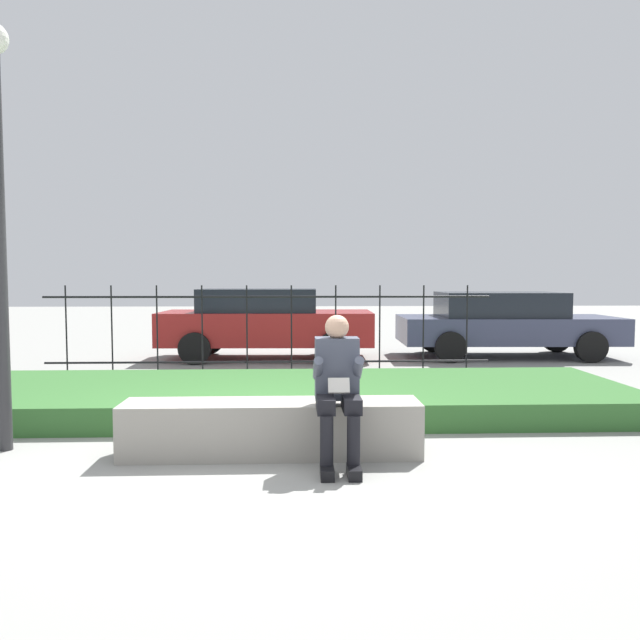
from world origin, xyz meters
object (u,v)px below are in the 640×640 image
Objects in this scene: stone_bench at (272,431)px; car_parked_center at (265,322)px; person_seated_reader at (338,383)px; car_parked_right at (505,323)px.

car_parked_center is at bearing 93.18° from stone_bench.
person_seated_reader is at bearing -80.60° from car_parked_center.
car_parked_right is 4.88m from car_parked_center.
person_seated_reader is 8.21m from car_parked_right.
stone_bench is at bearing -85.10° from car_parked_center.
car_parked_right is 1.05× the size of car_parked_center.
person_seated_reader is at bearing -27.76° from stone_bench.
stone_bench is at bearing -121.15° from car_parked_right.
car_parked_right is at bearing 61.48° from person_seated_reader.
person_seated_reader is (0.58, -0.31, 0.49)m from stone_bench.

